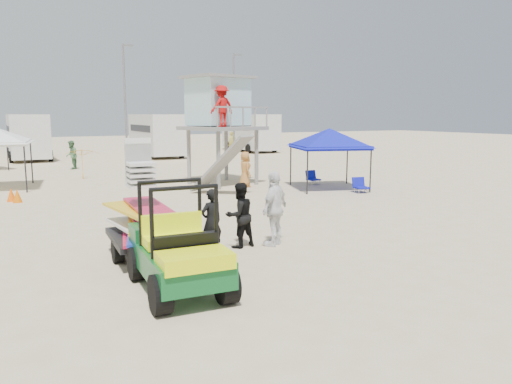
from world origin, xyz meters
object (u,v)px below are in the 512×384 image
lifeguard_tower (219,106)px  utility_cart (178,243)px  man_left (211,222)px  surf_trailer (143,217)px  canopy_blue (329,132)px

lifeguard_tower → utility_cart: bearing=-116.8°
utility_cart → man_left: utility_cart is taller
surf_trailer → lifeguard_tower: size_ratio=0.55×
man_left → canopy_blue: bearing=-152.3°
utility_cart → canopy_blue: bearing=42.5°
surf_trailer → lifeguard_tower: 12.62m
man_left → utility_cart: bearing=40.9°
utility_cart → surf_trailer: (0.01, 2.34, 0.05)m
surf_trailer → canopy_blue: canopy_blue is taller
surf_trailer → lifeguard_tower: bearing=58.3°
surf_trailer → man_left: size_ratio=1.74×
utility_cart → surf_trailer: bearing=89.8°
utility_cart → lifeguard_tower: 14.64m
man_left → canopy_blue: (8.65, 7.28, 1.73)m
utility_cart → lifeguard_tower: lifeguard_tower is taller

